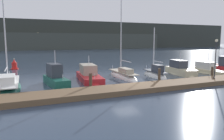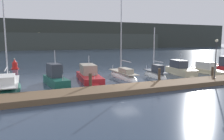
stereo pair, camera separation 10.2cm
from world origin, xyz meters
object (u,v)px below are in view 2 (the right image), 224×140
motorboat_berth_5 (89,77)px  sailboat_berth_3 (8,87)px  channel_buoy (15,65)px  rowboat_adrift (218,65)px  motorboat_berth_8 (180,72)px  motorboat_berth_9 (208,72)px  dock_lamppost (216,52)px  sailboat_berth_6 (123,77)px  sailboat_berth_7 (155,76)px  motorboat_berth_4 (56,81)px

motorboat_berth_5 → sailboat_berth_3: bearing=-170.8°
motorboat_berth_5 → channel_buoy: (-7.91, 13.68, 0.32)m
channel_buoy → rowboat_adrift: size_ratio=0.50×
motorboat_berth_8 → channel_buoy: motorboat_berth_8 is taller
motorboat_berth_8 → motorboat_berth_9: (4.18, -0.77, -0.11)m
dock_lamppost → motorboat_berth_8: bearing=85.8°
motorboat_berth_5 → channel_buoy: size_ratio=4.19×
motorboat_berth_5 → motorboat_berth_8: bearing=-3.5°
motorboat_berth_8 → sailboat_berth_6: bearing=175.1°
motorboat_berth_9 → dock_lamppost: 7.55m
sailboat_berth_6 → motorboat_berth_8: size_ratio=1.66×
sailboat_berth_7 → motorboat_berth_4: bearing=-179.0°
dock_lamppost → sailboat_berth_6: bearing=139.3°
sailboat_berth_3 → motorboat_berth_5: (8.36, 1.35, 0.13)m
dock_lamppost → sailboat_berth_7: bearing=123.9°
dock_lamppost → motorboat_berth_5: bearing=150.9°
channel_buoy → dock_lamppost: bearing=-45.7°
motorboat_berth_5 → rowboat_adrift: bearing=10.6°
motorboat_berth_4 → motorboat_berth_8: (16.37, 0.56, -0.07)m
sailboat_berth_3 → channel_buoy: size_ratio=7.37×
sailboat_berth_3 → motorboat_berth_8: size_ratio=2.09×
motorboat_berth_9 → rowboat_adrift: (9.11, 6.33, -0.23)m
sailboat_berth_6 → motorboat_berth_8: sailboat_berth_6 is taller
motorboat_berth_4 → sailboat_berth_6: size_ratio=0.54×
motorboat_berth_5 → motorboat_berth_8: size_ratio=1.19×
motorboat_berth_9 → sailboat_berth_7: bearing=177.1°
motorboat_berth_9 → channel_buoy: size_ratio=3.51×
motorboat_berth_8 → sailboat_berth_3: bearing=-178.3°
sailboat_berth_7 → channel_buoy: sailboat_berth_7 is taller
motorboat_berth_5 → dock_lamppost: (11.99, -6.69, 2.94)m
motorboat_berth_9 → channel_buoy: bearing=148.2°
sailboat_berth_6 → motorboat_berth_8: 8.18m
sailboat_berth_3 → channel_buoy: (0.44, 15.03, 0.45)m
sailboat_berth_3 → motorboat_berth_5: sailboat_berth_3 is taller
sailboat_berth_6 → motorboat_berth_9: size_ratio=1.67×
sailboat_berth_6 → rowboat_adrift: 21.97m
sailboat_berth_3 → dock_lamppost: 21.25m
motorboat_berth_5 → dock_lamppost: size_ratio=1.72×
sailboat_berth_6 → sailboat_berth_3: bearing=-174.1°
sailboat_berth_3 → rowboat_adrift: 34.62m
motorboat_berth_9 → dock_lamppost: size_ratio=1.44×
motorboat_berth_4 → rowboat_adrift: 30.28m
channel_buoy → dock_lamppost: dock_lamppost is taller
motorboat_berth_4 → sailboat_berth_7: (12.18, 0.22, -0.26)m
motorboat_berth_8 → dock_lamppost: size_ratio=1.45×
motorboat_berth_4 → motorboat_berth_8: size_ratio=0.90×
motorboat_berth_9 → dock_lamppost: (-4.62, -5.16, 3.00)m
sailboat_berth_3 → dock_lamppost: size_ratio=3.03×
motorboat_berth_9 → sailboat_berth_3: bearing=179.6°
motorboat_berth_4 → motorboat_berth_5: (3.94, 1.31, -0.11)m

